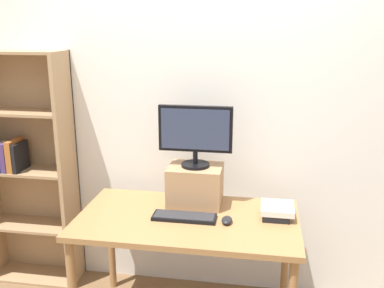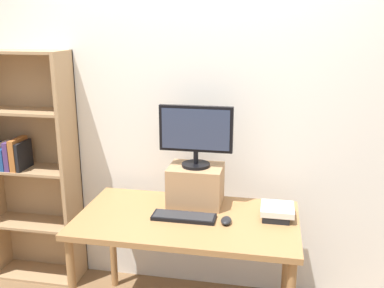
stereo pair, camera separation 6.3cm
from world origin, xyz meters
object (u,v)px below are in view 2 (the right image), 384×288
(bookshelf_unit, at_px, (29,167))
(book_stack, at_px, (277,211))
(riser_box, at_px, (196,185))
(keyboard, at_px, (184,217))
(desk, at_px, (187,229))
(computer_mouse, at_px, (226,221))
(computer_monitor, at_px, (196,133))

(bookshelf_unit, height_order, book_stack, bookshelf_unit)
(book_stack, bearing_deg, riser_box, 166.97)
(riser_box, distance_m, keyboard, 0.28)
(riser_box, bearing_deg, book_stack, -13.03)
(desk, xyz_separation_m, book_stack, (0.55, 0.10, 0.12))
(riser_box, bearing_deg, computer_mouse, -48.17)
(keyboard, relative_size, computer_mouse, 3.77)
(desk, relative_size, keyboard, 3.49)
(book_stack, bearing_deg, desk, -169.81)
(keyboard, xyz_separation_m, book_stack, (0.56, 0.12, 0.03))
(desk, distance_m, book_stack, 0.57)
(desk, distance_m, riser_box, 0.31)
(bookshelf_unit, xyz_separation_m, computer_mouse, (1.55, -0.42, -0.10))
(bookshelf_unit, height_order, riser_box, bookshelf_unit)
(book_stack, bearing_deg, computer_mouse, -154.94)
(computer_monitor, relative_size, book_stack, 2.28)
(computer_monitor, xyz_separation_m, computer_mouse, (0.23, -0.26, -0.47))
(desk, bearing_deg, book_stack, 10.19)
(keyboard, bearing_deg, bookshelf_unit, 162.33)
(desk, xyz_separation_m, keyboard, (-0.01, -0.03, 0.09))
(bookshelf_unit, bearing_deg, riser_box, -7.02)
(riser_box, xyz_separation_m, keyboard, (-0.03, -0.25, -0.12))
(desk, relative_size, computer_mouse, 13.17)
(bookshelf_unit, xyz_separation_m, riser_box, (1.31, -0.16, 0.01))
(bookshelf_unit, distance_m, book_stack, 1.87)
(bookshelf_unit, relative_size, computer_monitor, 3.70)
(computer_monitor, height_order, computer_mouse, computer_monitor)
(bookshelf_unit, xyz_separation_m, keyboard, (1.28, -0.41, -0.11))
(desk, relative_size, computer_monitor, 2.88)
(keyboard, bearing_deg, book_stack, 12.52)
(desk, relative_size, riser_box, 3.91)
(riser_box, bearing_deg, computer_monitor, -90.00)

